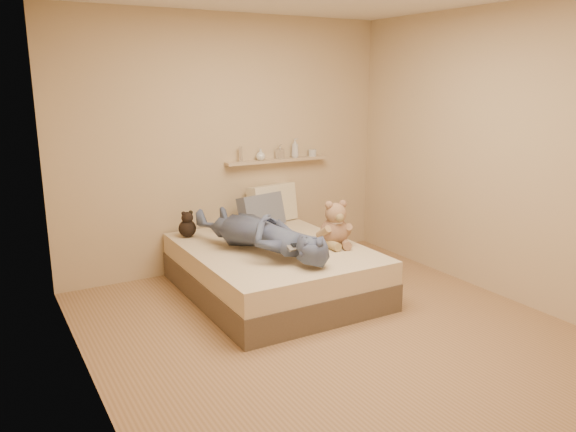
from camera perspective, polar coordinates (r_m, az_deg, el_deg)
room at (r=4.22m, az=4.40°, el=4.78°), size 3.80×3.80×3.80m
bed at (r=5.26m, az=-1.52°, el=-5.48°), size 1.50×1.90×0.45m
game_console at (r=4.66m, az=0.73°, el=-3.00°), size 0.20×0.12×0.06m
teddy_bear at (r=5.17m, az=4.82°, el=-1.15°), size 0.35×0.35×0.44m
dark_plush at (r=5.55m, az=-10.19°, el=-0.98°), size 0.17×0.17×0.26m
pillow_cream at (r=6.05m, az=-1.59°, el=1.28°), size 0.58×0.32×0.42m
pillow_grey at (r=5.84m, az=-2.72°, el=0.52°), size 0.54×0.33×0.36m
person at (r=4.98m, az=-2.78°, el=-1.68°), size 0.91×1.60×0.36m
wall_shelf at (r=6.08m, az=-1.07°, el=5.67°), size 1.20×0.12×0.03m
shelf_bottles at (r=6.10m, az=-0.57°, el=6.57°), size 0.94×0.13×0.21m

